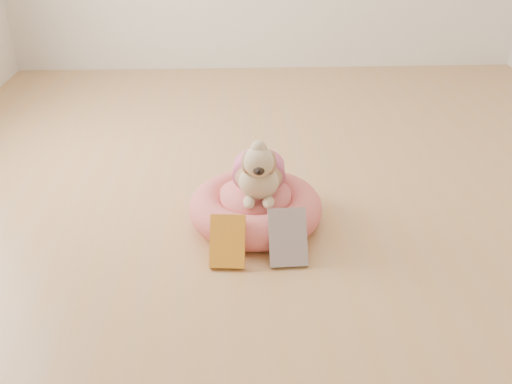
{
  "coord_description": "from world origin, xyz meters",
  "views": [
    {
      "loc": [
        -0.29,
        -2.32,
        1.31
      ],
      "look_at": [
        -0.2,
        -0.22,
        0.18
      ],
      "focal_mm": 40.0,
      "sensor_mm": 36.0,
      "label": 1
    }
  ],
  "objects_px": {
    "pet_bed": "(255,208)",
    "dog": "(259,161)",
    "book_white": "(288,237)",
    "book_yellow": "(227,241)"
  },
  "relations": [
    {
      "from": "pet_bed",
      "to": "book_white",
      "type": "bearing_deg",
      "value": -68.57
    },
    {
      "from": "book_yellow",
      "to": "book_white",
      "type": "bearing_deg",
      "value": 5.75
    },
    {
      "from": "pet_bed",
      "to": "dog",
      "type": "relative_size",
      "value": 1.48
    },
    {
      "from": "dog",
      "to": "book_yellow",
      "type": "bearing_deg",
      "value": -111.78
    },
    {
      "from": "pet_bed",
      "to": "book_white",
      "type": "relative_size",
      "value": 2.54
    },
    {
      "from": "dog",
      "to": "book_white",
      "type": "xyz_separation_m",
      "value": [
        0.1,
        -0.29,
        -0.19
      ]
    },
    {
      "from": "pet_bed",
      "to": "book_yellow",
      "type": "height_order",
      "value": "book_yellow"
    },
    {
      "from": "pet_bed",
      "to": "book_white",
      "type": "xyz_separation_m",
      "value": [
        0.11,
        -0.29,
        0.03
      ]
    },
    {
      "from": "pet_bed",
      "to": "book_yellow",
      "type": "distance_m",
      "value": 0.32
    },
    {
      "from": "pet_bed",
      "to": "dog",
      "type": "xyz_separation_m",
      "value": [
        0.01,
        0.0,
        0.22
      ]
    }
  ]
}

